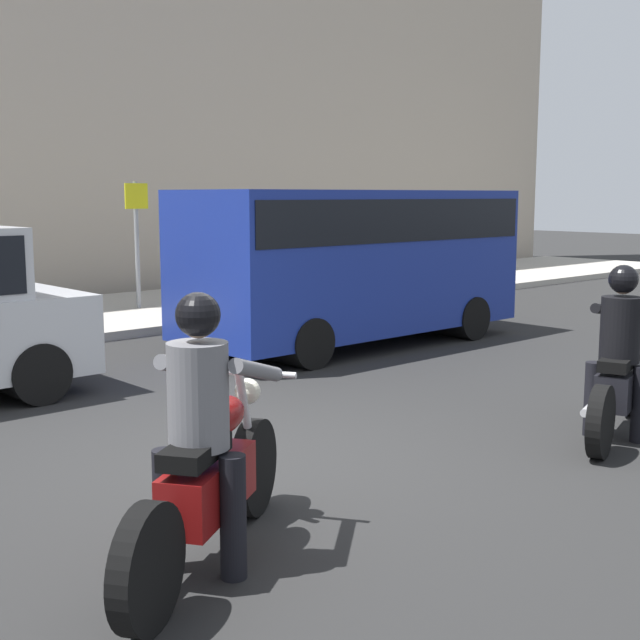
{
  "coord_description": "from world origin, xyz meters",
  "views": [
    {
      "loc": [
        -4.0,
        -5.23,
        2.12
      ],
      "look_at": [
        0.44,
        -0.35,
        1.14
      ],
      "focal_mm": 47.35,
      "sensor_mm": 36.0,
      "label": 1
    }
  ],
  "objects_px": {
    "motorcycle_with_rider_gray": "(207,456)",
    "street_sign_post": "(137,231)",
    "motorcycle_with_rider_black_leather": "(621,366)",
    "parked_van_cobalt_blue": "(354,255)"
  },
  "relations": [
    {
      "from": "motorcycle_with_rider_black_leather",
      "to": "motorcycle_with_rider_gray",
      "type": "relative_size",
      "value": 1.08
    },
    {
      "from": "motorcycle_with_rider_black_leather",
      "to": "street_sign_post",
      "type": "bearing_deg",
      "value": 85.78
    },
    {
      "from": "motorcycle_with_rider_black_leather",
      "to": "street_sign_post",
      "type": "relative_size",
      "value": 0.94
    },
    {
      "from": "motorcycle_with_rider_gray",
      "to": "motorcycle_with_rider_black_leather",
      "type": "bearing_deg",
      "value": -3.34
    },
    {
      "from": "parked_van_cobalt_blue",
      "to": "motorcycle_with_rider_gray",
      "type": "bearing_deg",
      "value": -140.99
    },
    {
      "from": "motorcycle_with_rider_gray",
      "to": "street_sign_post",
      "type": "distance_m",
      "value": 10.51
    },
    {
      "from": "street_sign_post",
      "to": "parked_van_cobalt_blue",
      "type": "bearing_deg",
      "value": -80.46
    },
    {
      "from": "motorcycle_with_rider_black_leather",
      "to": "street_sign_post",
      "type": "height_order",
      "value": "street_sign_post"
    },
    {
      "from": "parked_van_cobalt_blue",
      "to": "street_sign_post",
      "type": "height_order",
      "value": "street_sign_post"
    },
    {
      "from": "motorcycle_with_rider_gray",
      "to": "street_sign_post",
      "type": "height_order",
      "value": "street_sign_post"
    }
  ]
}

